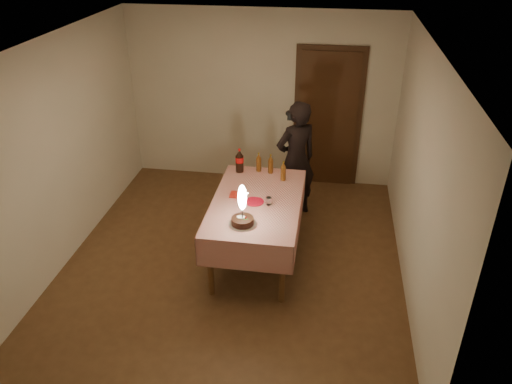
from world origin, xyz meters
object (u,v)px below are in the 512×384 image
dining_table (257,208)px  amber_bottle_mid (271,164)px  amber_bottle_right (283,171)px  red_plate (254,202)px  red_cup (244,197)px  birthday_cake (242,213)px  amber_bottle_left (259,163)px  clear_cup (269,201)px  photographer (296,160)px  cola_bottle (240,161)px

dining_table → amber_bottle_mid: amber_bottle_mid is taller
dining_table → amber_bottle_right: size_ratio=6.75×
red_plate → red_cup: red_cup is taller
dining_table → birthday_cake: (-0.07, -0.52, 0.24)m
red_plate → amber_bottle_right: (0.27, 0.59, 0.11)m
birthday_cake → amber_bottle_left: 1.28m
red_plate → amber_bottle_left: 0.80m
birthday_cake → red_cup: birthday_cake is taller
clear_cup → amber_bottle_mid: 0.80m
birthday_cake → amber_bottle_left: size_ratio=1.85×
birthday_cake → photographer: (0.43, 1.66, -0.13)m
red_cup → cola_bottle: size_ratio=0.31×
red_plate → amber_bottle_mid: bearing=83.5°
clear_cup → cola_bottle: 0.91m
dining_table → amber_bottle_left: (-0.09, 0.75, 0.23)m
clear_cup → amber_bottle_right: amber_bottle_right is taller
birthday_cake → red_plate: (0.05, 0.49, -0.13)m
dining_table → cola_bottle: cola_bottle is taller
amber_bottle_right → photographer: bearing=79.4°
red_cup → amber_bottle_left: amber_bottle_left is taller
birthday_cake → red_plate: 0.51m
birthday_cake → red_cup: bearing=98.7°
cola_bottle → amber_bottle_mid: cola_bottle is taller
dining_table → red_plate: 0.12m
amber_bottle_left → photographer: photographer is taller
birthday_cake → amber_bottle_right: (0.32, 1.07, -0.02)m
cola_bottle → birthday_cake: bearing=-78.2°
dining_table → red_plate: red_plate is taller
birthday_cake → red_plate: birthday_cake is taller
red_plate → amber_bottle_left: (-0.07, 0.79, 0.11)m
red_plate → photographer: size_ratio=0.13×
dining_table → amber_bottle_mid: size_ratio=6.75×
amber_bottle_mid → dining_table: bearing=-95.3°
amber_bottle_right → dining_table: bearing=-114.2°
cola_bottle → photographer: photographer is taller
clear_cup → amber_bottle_left: size_ratio=0.35×
dining_table → red_plate: bearing=-118.0°
photographer → cola_bottle: bearing=-147.1°
cola_bottle → red_plate: bearing=-67.3°
cola_bottle → amber_bottle_right: bearing=-14.2°
amber_bottle_left → amber_bottle_right: 0.39m
cola_bottle → amber_bottle_left: size_ratio=1.25×
red_cup → amber_bottle_left: bearing=85.8°
dining_table → amber_bottle_left: amber_bottle_left is taller
amber_bottle_left → dining_table: bearing=-83.2°
red_plate → clear_cup: clear_cup is taller
red_plate → red_cup: size_ratio=2.20×
dining_table → clear_cup: (0.15, -0.07, 0.15)m
clear_cup → birthday_cake: bearing=-116.1°
clear_cup → cola_bottle: cola_bottle is taller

